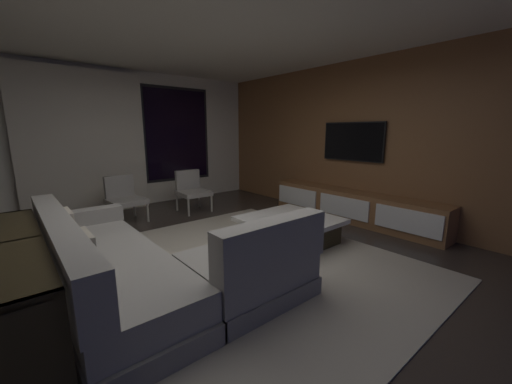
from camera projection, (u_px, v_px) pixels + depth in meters
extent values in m
plane|color=#332B26|center=(218.00, 269.00, 3.38)|extent=(9.20, 9.20, 0.00)
cube|color=silver|center=(114.00, 140.00, 5.85)|extent=(6.60, 0.12, 2.70)
cube|color=black|center=(177.00, 135.00, 6.60)|extent=(1.52, 0.02, 2.02)
cube|color=black|center=(177.00, 135.00, 6.59)|extent=(1.40, 0.03, 1.90)
cube|color=beige|center=(85.00, 144.00, 5.38)|extent=(2.10, 0.12, 2.60)
cube|color=brown|center=(370.00, 142.00, 5.04)|extent=(0.12, 7.80, 2.70)
plane|color=silver|center=(211.00, 5.00, 2.84)|extent=(8.20, 8.20, 0.00)
cube|color=#ADA391|center=(248.00, 263.00, 3.52)|extent=(3.20, 3.80, 0.01)
cube|color=gray|center=(112.00, 287.00, 2.81)|extent=(0.90, 2.50, 0.18)
cube|color=#9E9991|center=(110.00, 266.00, 2.77)|extent=(0.86, 2.42, 0.24)
cube|color=#9E9991|center=(61.00, 243.00, 2.48)|extent=(0.20, 2.50, 0.40)
cube|color=#9E9991|center=(82.00, 218.00, 3.59)|extent=(0.90, 0.20, 0.18)
cube|color=gray|center=(247.00, 286.00, 2.83)|extent=(1.10, 0.90, 0.18)
cube|color=#9E9991|center=(246.00, 266.00, 2.78)|extent=(1.07, 0.86, 0.24)
cube|color=#9E9991|center=(273.00, 244.00, 2.46)|extent=(1.10, 0.20, 0.40)
cube|color=beige|center=(67.00, 228.00, 2.98)|extent=(0.10, 0.36, 0.36)
cube|color=#B2A893|center=(85.00, 255.00, 2.34)|extent=(0.10, 0.36, 0.36)
cube|color=#342A18|center=(289.00, 232.00, 4.15)|extent=(1.00, 1.00, 0.30)
cube|color=white|center=(290.00, 220.00, 4.11)|extent=(1.16, 1.16, 0.06)
cube|color=#C19692|center=(303.00, 217.00, 4.08)|extent=(0.25, 0.17, 0.02)
cube|color=#3D4F6D|center=(302.00, 216.00, 4.08)|extent=(0.27, 0.18, 0.03)
cube|color=#38876C|center=(302.00, 214.00, 4.08)|extent=(0.21, 0.20, 0.02)
cube|color=#5FB5B2|center=(302.00, 212.00, 4.06)|extent=(0.21, 0.16, 0.03)
cylinder|color=#B2ADA0|center=(212.00, 203.00, 5.73)|extent=(0.04, 0.04, 0.36)
cylinder|color=#B2ADA0|center=(189.00, 207.00, 5.44)|extent=(0.04, 0.04, 0.36)
cylinder|color=#B2ADA0|center=(199.00, 198.00, 6.12)|extent=(0.04, 0.04, 0.36)
cylinder|color=#B2ADA0|center=(177.00, 202.00, 5.82)|extent=(0.04, 0.04, 0.36)
cube|color=#9E9991|center=(194.00, 193.00, 5.74)|extent=(0.55, 0.57, 0.08)
cube|color=#9E9991|center=(188.00, 180.00, 5.88)|extent=(0.49, 0.09, 0.38)
cylinder|color=#B2ADA0|center=(148.00, 212.00, 5.10)|extent=(0.04, 0.04, 0.36)
cylinder|color=#B2ADA0|center=(119.00, 217.00, 4.76)|extent=(0.04, 0.04, 0.36)
cylinder|color=#B2ADA0|center=(134.00, 207.00, 5.43)|extent=(0.04, 0.04, 0.36)
cylinder|color=#B2ADA0|center=(107.00, 212.00, 5.09)|extent=(0.04, 0.04, 0.36)
cube|color=#9E9991|center=(126.00, 201.00, 5.06)|extent=(0.60, 0.62, 0.08)
cube|color=#9E9991|center=(119.00, 186.00, 5.17)|extent=(0.49, 0.14, 0.38)
cube|color=brown|center=(351.00, 206.00, 5.15)|extent=(0.44, 3.10, 0.52)
cube|color=white|center=(407.00, 221.00, 4.22)|extent=(0.02, 0.93, 0.33)
cube|color=white|center=(343.00, 207.00, 5.00)|extent=(0.02, 0.93, 0.33)
cube|color=white|center=(297.00, 196.00, 5.79)|extent=(0.02, 0.93, 0.33)
cube|color=#352214|center=(398.00, 226.00, 4.51)|extent=(0.33, 0.68, 0.19)
cube|color=#814E4E|center=(416.00, 232.00, 4.32)|extent=(0.03, 0.04, 0.15)
cube|color=#A55A86|center=(411.00, 230.00, 4.38)|extent=(0.03, 0.04, 0.15)
cube|color=#4A9ECC|center=(406.00, 229.00, 4.43)|extent=(0.03, 0.04, 0.15)
cube|color=tan|center=(401.00, 227.00, 4.49)|extent=(0.03, 0.04, 0.19)
cube|color=#9C6FAB|center=(396.00, 227.00, 4.55)|extent=(0.03, 0.04, 0.15)
cube|color=#785351|center=(391.00, 226.00, 4.60)|extent=(0.03, 0.04, 0.14)
cube|color=#53C159|center=(386.00, 224.00, 4.66)|extent=(0.03, 0.04, 0.15)
cube|color=tan|center=(382.00, 223.00, 4.71)|extent=(0.03, 0.04, 0.15)
cube|color=black|center=(353.00, 142.00, 5.16)|extent=(0.04, 1.14, 0.66)
cube|color=black|center=(353.00, 142.00, 5.15)|extent=(0.05, 1.10, 0.62)
cube|color=#342A18|center=(10.00, 244.00, 2.19)|extent=(0.40, 2.10, 0.04)
cube|color=#342A18|center=(22.00, 315.00, 2.30)|extent=(0.38, 2.04, 0.03)
cube|color=#342A18|center=(26.00, 369.00, 1.48)|extent=(0.40, 0.04, 0.74)
cube|color=#342A18|center=(13.00, 248.00, 3.03)|extent=(0.40, 0.04, 0.74)
cube|color=#342A18|center=(17.00, 288.00, 2.26)|extent=(0.38, 0.03, 0.74)
cube|color=silver|center=(25.00, 365.00, 1.64)|extent=(0.18, 0.04, 0.22)
cube|color=silver|center=(25.00, 344.00, 1.80)|extent=(0.18, 0.04, 0.22)
cube|color=silver|center=(22.00, 326.00, 1.96)|extent=(0.18, 0.04, 0.24)
cube|color=white|center=(20.00, 310.00, 2.11)|extent=(0.18, 0.04, 0.27)
cube|color=silver|center=(20.00, 298.00, 2.28)|extent=(0.18, 0.04, 0.25)
cube|color=silver|center=(18.00, 288.00, 2.43)|extent=(0.18, 0.04, 0.24)
cube|color=white|center=(17.00, 277.00, 2.59)|extent=(0.18, 0.04, 0.27)
cube|color=silver|center=(16.00, 269.00, 2.74)|extent=(0.18, 0.04, 0.26)
cube|color=silver|center=(15.00, 262.00, 2.90)|extent=(0.18, 0.04, 0.24)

